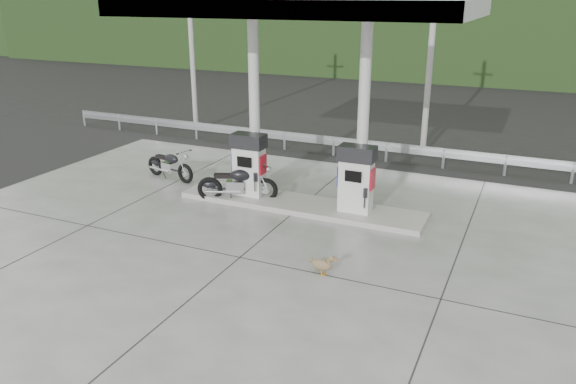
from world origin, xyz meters
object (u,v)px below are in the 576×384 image
at_px(motorcycle_left, 170,165).
at_px(motorcycle_right, 237,184).
at_px(duck, 322,265).
at_px(gas_pump_right, 356,179).
at_px(gas_pump_left, 249,165).

distance_m(motorcycle_left, motorcycle_right, 3.14).
bearing_deg(duck, motorcycle_right, 146.22).
bearing_deg(motorcycle_right, duck, -61.20).
bearing_deg(duck, gas_pump_right, 102.23).
relative_size(gas_pump_right, duck, 3.14).
distance_m(motorcycle_right, duck, 4.97).
bearing_deg(gas_pump_right, motorcycle_left, 174.43).
relative_size(gas_pump_right, motorcycle_left, 0.94).
xyz_separation_m(motorcycle_left, duck, (6.81, -4.10, -0.25)).
xyz_separation_m(gas_pump_right, motorcycle_right, (-3.43, -0.29, -0.54)).
xyz_separation_m(gas_pump_left, motorcycle_right, (-0.23, -0.29, -0.54)).
distance_m(gas_pump_right, motorcycle_left, 6.49).
bearing_deg(gas_pump_left, motorcycle_left, 169.02).
distance_m(gas_pump_right, duck, 3.59).
bearing_deg(duck, gas_pump_left, 141.90).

